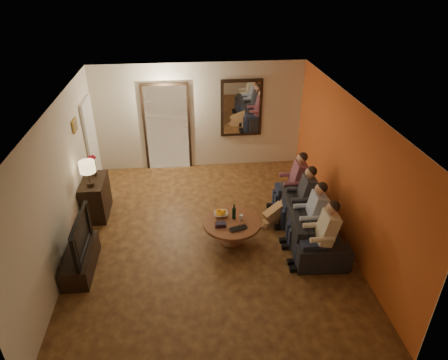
{
  "coord_description": "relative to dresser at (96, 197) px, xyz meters",
  "views": [
    {
      "loc": [
        -0.37,
        -6.12,
        4.69
      ],
      "look_at": [
        0.3,
        0.3,
        1.05
      ],
      "focal_mm": 32.0,
      "sensor_mm": 36.0,
      "label": 1
    }
  ],
  "objects": [
    {
      "name": "front_wall",
      "position": [
        2.25,
        -4.01,
        0.9
      ],
      "size": [
        5.0,
        0.02,
        2.6
      ],
      "primitive_type": "cube",
      "color": "beige",
      "rests_on": "floor"
    },
    {
      "name": "dresser",
      "position": [
        0.0,
        0.0,
        0.0
      ],
      "size": [
        0.45,
        0.89,
        0.79
      ],
      "primitive_type": "cube",
      "color": "black",
      "rests_on": "floor"
    },
    {
      "name": "white_door",
      "position": [
        -0.21,
        1.29,
        0.62
      ],
      "size": [
        0.06,
        0.85,
        2.04
      ],
      "primitive_type": "cube",
      "color": "white",
      "rests_on": "floor"
    },
    {
      "name": "back_wall",
      "position": [
        2.25,
        1.99,
        0.9
      ],
      "size": [
        5.0,
        0.02,
        2.6
      ],
      "primitive_type": "cube",
      "color": "beige",
      "rests_on": "floor"
    },
    {
      "name": "person_a",
      "position": [
        4.06,
        -2.03,
        0.2
      ],
      "size": [
        0.6,
        0.4,
        1.2
      ],
      "primitive_type": null,
      "color": "tan",
      "rests_on": "sofa"
    },
    {
      "name": "coffee_table",
      "position": [
        2.64,
        -1.21,
        -0.17
      ],
      "size": [
        1.34,
        1.34,
        0.45
      ],
      "primitive_type": "cylinder",
      "rotation": [
        0.0,
        0.0,
        0.33
      ],
      "color": "brown",
      "rests_on": "floor"
    },
    {
      "name": "wine_bottle",
      "position": [
        2.69,
        -1.11,
        0.21
      ],
      "size": [
        0.07,
        0.07,
        0.31
      ],
      "primitive_type": null,
      "color": "black",
      "rests_on": "coffee_table"
    },
    {
      "name": "right_wall",
      "position": [
        4.75,
        -1.01,
        0.9
      ],
      "size": [
        0.02,
        6.0,
        2.6
      ],
      "primitive_type": "cube",
      "color": "beige",
      "rests_on": "floor"
    },
    {
      "name": "wine_glass",
      "position": [
        2.82,
        -1.16,
        0.1
      ],
      "size": [
        0.06,
        0.06,
        0.1
      ],
      "primitive_type": "cylinder",
      "color": "silver",
      "rests_on": "coffee_table"
    },
    {
      "name": "tv_stand",
      "position": [
        0.0,
        -1.7,
        -0.2
      ],
      "size": [
        0.45,
        1.14,
        0.38
      ],
      "primitive_type": "cube",
      "color": "black",
      "rests_on": "floor"
    },
    {
      "name": "art_canvas",
      "position": [
        -0.21,
        0.29,
        1.45
      ],
      "size": [
        0.01,
        0.22,
        0.18
      ],
      "primitive_type": "cube",
      "color": "brown",
      "rests_on": "left_wall"
    },
    {
      "name": "laptop",
      "position": [
        2.74,
        -1.49,
        0.07
      ],
      "size": [
        0.38,
        0.3,
        0.03
      ],
      "primitive_type": "imported",
      "rotation": [
        0.0,
        0.0,
        0.29
      ],
      "color": "black",
      "rests_on": "coffee_table"
    },
    {
      "name": "fridge_glimpse",
      "position": [
        1.7,
        1.97,
        0.5
      ],
      "size": [
        0.45,
        0.03,
        1.7
      ],
      "primitive_type": "cube",
      "color": "silver",
      "rests_on": "floor"
    },
    {
      "name": "oranges",
      "position": [
        2.46,
        -0.99,
        0.15
      ],
      "size": [
        0.2,
        0.2,
        0.08
      ],
      "primitive_type": null,
      "color": "#FFA115",
      "rests_on": "bowl"
    },
    {
      "name": "mirror_frame",
      "position": [
        3.25,
        1.95,
        1.1
      ],
      "size": [
        1.0,
        0.05,
        1.4
      ],
      "primitive_type": "cube",
      "color": "black",
      "rests_on": "back_wall"
    },
    {
      "name": "book_stack",
      "position": [
        2.42,
        -1.31,
        0.09
      ],
      "size": [
        0.2,
        0.15,
        0.07
      ],
      "primitive_type": null,
      "color": "black",
      "rests_on": "coffee_table"
    },
    {
      "name": "bowl",
      "position": [
        2.46,
        -0.99,
        0.09
      ],
      "size": [
        0.26,
        0.26,
        0.06
      ],
      "primitive_type": "imported",
      "color": "white",
      "rests_on": "coffee_table"
    },
    {
      "name": "framed_art",
      "position": [
        -0.22,
        0.29,
        1.45
      ],
      "size": [
        0.03,
        0.28,
        0.24
      ],
      "primitive_type": "cube",
      "color": "#B28C33",
      "rests_on": "left_wall"
    },
    {
      "name": "door_trim",
      "position": [
        1.45,
        1.96,
        0.65
      ],
      "size": [
        1.12,
        0.04,
        2.22
      ],
      "primitive_type": "cube",
      "color": "black",
      "rests_on": "floor"
    },
    {
      "name": "table_lamp",
      "position": [
        0.0,
        -0.22,
        0.67
      ],
      "size": [
        0.3,
        0.3,
        0.54
      ],
      "primitive_type": null,
      "color": "beige",
      "rests_on": "dresser"
    },
    {
      "name": "ceiling",
      "position": [
        2.25,
        -1.01,
        2.2
      ],
      "size": [
        5.0,
        6.0,
        0.01
      ],
      "primitive_type": "cube",
      "color": "white",
      "rests_on": "back_wall"
    },
    {
      "name": "flower_vase",
      "position": [
        0.0,
        0.22,
        0.62
      ],
      "size": [
        0.14,
        0.14,
        0.44
      ],
      "primitive_type": null,
      "color": "red",
      "rests_on": "dresser"
    },
    {
      "name": "person_d",
      "position": [
        4.06,
        -0.23,
        0.2
      ],
      "size": [
        0.6,
        0.4,
        1.2
      ],
      "primitive_type": null,
      "color": "tan",
      "rests_on": "sofa"
    },
    {
      "name": "person_c",
      "position": [
        4.06,
        -0.83,
        0.2
      ],
      "size": [
        0.6,
        0.4,
        1.2
      ],
      "primitive_type": null,
      "color": "tan",
      "rests_on": "sofa"
    },
    {
      "name": "floor",
      "position": [
        2.25,
        -1.01,
        -0.4
      ],
      "size": [
        5.0,
        6.0,
        0.01
      ],
      "primitive_type": "cube",
      "color": "#3B1D0F",
      "rests_on": "ground"
    },
    {
      "name": "sofa",
      "position": [
        4.16,
        -1.13,
        -0.06
      ],
      "size": [
        2.36,
        1.05,
        0.67
      ],
      "primitive_type": "imported",
      "rotation": [
        0.0,
        0.0,
        1.51
      ],
      "color": "black",
      "rests_on": "floor"
    },
    {
      "name": "person_b",
      "position": [
        4.06,
        -1.43,
        0.2
      ],
      "size": [
        0.6,
        0.4,
        1.2
      ],
      "primitive_type": null,
      "color": "tan",
      "rests_on": "sofa"
    },
    {
      "name": "dog",
      "position": [
        3.55,
        -0.76,
        -0.12
      ],
      "size": [
        0.61,
        0.43,
        0.56
      ],
      "primitive_type": null,
      "rotation": [
        0.0,
        0.0,
        0.39
      ],
      "color": "#B57553",
      "rests_on": "floor"
    },
    {
      "name": "orange_accent",
      "position": [
        4.74,
        -1.01,
        0.9
      ],
      "size": [
        0.01,
        6.0,
        2.6
      ],
      "primitive_type": "cube",
      "color": "#D75F24",
      "rests_on": "right_wall"
    },
    {
      "name": "kitchen_doorway",
      "position": [
        1.45,
        1.97,
        0.65
      ],
      "size": [
        1.0,
        0.06,
        2.1
      ],
      "primitive_type": "cube",
      "color": "#FFE0A5",
      "rests_on": "floor"
    },
    {
      "name": "tv",
      "position": [
        0.0,
        -1.7,
        0.31
      ],
      "size": [
        1.12,
        0.15,
        0.65
      ],
      "primitive_type": "imported",
      "rotation": [
        0.0,
        0.0,
        1.57
      ],
      "color": "black",
      "rests_on": "tv_stand"
    },
    {
      "name": "mirror_glass",
      "position": [
        3.25,
        1.92,
        1.1
      ],
      "size": [
        0.86,
        0.02,
        1.26
      ],
      "primitive_type": "cube",
      "color": "white",
      "rests_on": "back_wall"
    },
    {
      "name": "left_wall",
      "position": [
        -0.25,
        -1.01,
        0.9
      ],
      "size": [
        0.02,
        6.0,
        2.6
      ],
      "primitive_type": "cube",
      "color": "beige",
      "rests_on": "floor"
    }
  ]
}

